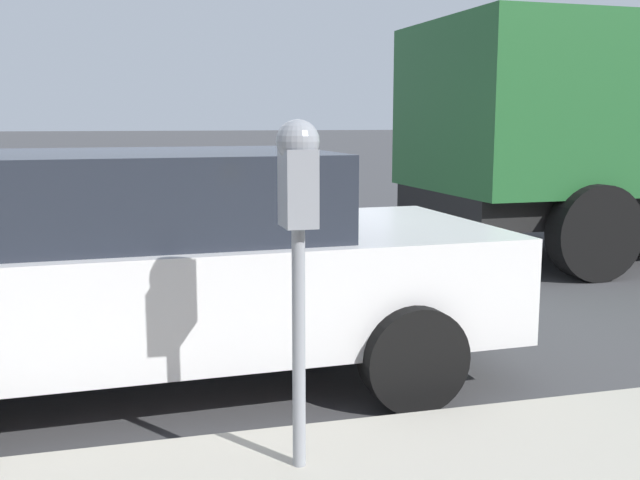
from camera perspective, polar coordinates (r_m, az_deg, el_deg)
name	(u,v)px	position (r m, az deg, el deg)	size (l,w,h in m)	color
ground_plane	(167,339)	(6.07, -11.54, -7.42)	(220.00, 220.00, 0.00)	#424244
parking_meter	(298,205)	(3.28, -1.68, 2.67)	(0.21, 0.19, 1.58)	gray
car_white	(152,263)	(4.94, -12.65, -1.74)	(2.19, 4.49, 1.51)	silver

